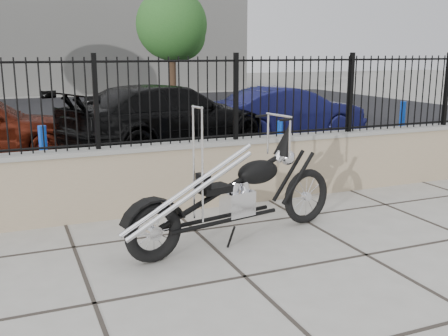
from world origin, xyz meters
name	(u,v)px	position (x,y,z in m)	size (l,w,h in m)	color
ground_plane	(245,277)	(0.00, 0.00, 0.00)	(90.00, 90.00, 0.00)	#99968E
parking_lot	(79,123)	(0.00, 12.50, 0.00)	(30.00, 30.00, 0.00)	black
retaining_wall	(171,177)	(0.00, 2.50, 0.48)	(14.00, 0.36, 0.96)	gray
iron_fence	(170,101)	(0.00, 2.50, 1.56)	(14.00, 0.08, 1.20)	black
background_building	(40,17)	(0.00, 26.50, 4.00)	(22.00, 6.00, 8.00)	beige
chopper_motorcycle	(234,173)	(0.30, 0.96, 0.84)	(2.81, 0.49, 1.69)	black
car_black	(168,117)	(1.30, 7.00, 0.75)	(2.11, 5.18, 1.50)	black
car_blue	(289,112)	(4.77, 7.56, 0.66)	(1.39, 4.00, 1.32)	#10123D
bollard_a	(44,159)	(-1.59, 4.23, 0.54)	(0.13, 0.13, 1.08)	#0B20A8
bollard_b	(280,144)	(2.81, 4.46, 0.45)	(0.11, 0.11, 0.90)	#0B2EA7
bollard_c	(402,125)	(6.42, 5.15, 0.55)	(0.13, 0.13, 1.10)	#0E21D2
tree_right	(172,21)	(4.37, 16.53, 3.40)	(2.87, 2.87, 4.85)	#382619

